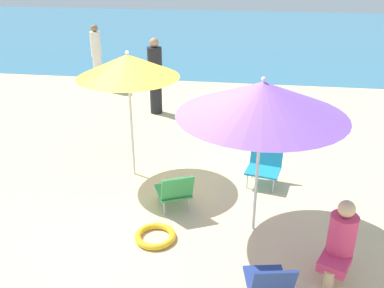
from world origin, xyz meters
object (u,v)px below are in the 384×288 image
umbrella_purple (262,99)px  beach_chair_c (175,190)px  umbrella_yellow (128,66)px  beach_chair_a (265,164)px  person_c (155,76)px  beach_chair_b (269,283)px  swim_ring (155,236)px  person_a (340,240)px  person_b (97,57)px

umbrella_purple → beach_chair_c: umbrella_purple is taller
umbrella_yellow → beach_chair_a: (2.19, 0.03, -1.55)m
beach_chair_a → person_c: person_c is taller
beach_chair_b → person_c: person_c is taller
umbrella_purple → beach_chair_c: size_ratio=2.93×
beach_chair_c → swim_ring: bearing=144.7°
umbrella_yellow → swim_ring: size_ratio=3.86×
beach_chair_b → beach_chair_c: size_ratio=0.93×
swim_ring → person_a: bearing=-8.9°
person_c → swim_ring: person_c is taller
umbrella_yellow → umbrella_purple: bearing=-32.4°
beach_chair_a → person_a: bearing=33.5°
umbrella_purple → person_c: umbrella_purple is taller
swim_ring → person_b: bearing=115.4°
beach_chair_a → beach_chair_c: 1.65m
beach_chair_c → person_b: (-3.17, 5.66, 0.55)m
person_a → person_b: (-5.29, 6.74, 0.39)m
beach_chair_a → umbrella_purple: bearing=5.7°
person_c → umbrella_purple: bearing=-40.4°
beach_chair_c → person_a: (2.12, -1.08, 0.17)m
person_c → swim_ring: (1.05, -4.74, -0.84)m
person_a → person_c: bearing=-122.8°
person_b → person_c: size_ratio=0.99×
beach_chair_c → person_c: (-1.18, 4.01, 0.55)m
person_a → beach_chair_c: bearing=-92.8°
person_c → swim_ring: bearing=-56.3°
person_a → swim_ring: person_a is taller
person_c → umbrella_yellow: bearing=-63.3°
umbrella_purple → person_a: bearing=-38.5°
umbrella_yellow → beach_chair_c: umbrella_yellow is taller
umbrella_yellow → person_c: umbrella_yellow is taller
umbrella_purple → person_b: size_ratio=1.24×
beach_chair_a → beach_chair_b: bearing=12.6°
umbrella_purple → person_c: 5.00m
umbrella_purple → person_b: (-4.32, 5.96, -1.00)m
swim_ring → person_c: bearing=102.5°
beach_chair_c → person_a: person_a is taller
beach_chair_b → person_c: size_ratio=0.39×
beach_chair_b → person_a: person_a is taller
umbrella_purple → person_c: size_ratio=1.23×
umbrella_purple → swim_ring: 2.28m
beach_chair_a → person_b: person_b is taller
beach_chair_a → beach_chair_c: size_ratio=0.86×
person_a → person_c: size_ratio=0.56×
beach_chair_b → beach_chair_c: 2.15m
person_c → person_b: bearing=161.4°
beach_chair_b → beach_chair_c: bearing=27.1°
person_a → beach_chair_a: bearing=-134.3°
umbrella_yellow → person_c: size_ratio=1.21×
beach_chair_c → swim_ring: size_ratio=1.34×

